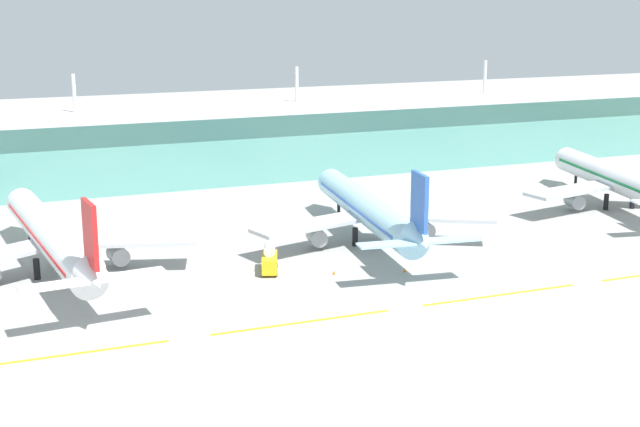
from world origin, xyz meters
name	(u,v)px	position (x,y,z in m)	size (l,w,h in m)	color
ground_plane	(487,277)	(0.00, 0.00, 0.00)	(600.00, 600.00, 0.00)	#9E9E99
terminal_building	(290,135)	(0.00, 100.13, 9.88)	(288.00, 34.00, 28.37)	#5B9E93
airliner_near_middle	(52,238)	(-68.63, 28.74, 6.45)	(48.56, 67.51, 18.90)	white
airliner_center	(369,211)	(-9.83, 27.21, 6.45)	(48.48, 62.64, 18.90)	#9ED1EA
airliner_far_middle	(618,180)	(53.94, 33.51, 6.44)	(48.04, 58.82, 18.90)	silver
taxiway_stripe_west	(66,355)	(-71.00, -8.97, 0.02)	(28.00, 0.70, 0.04)	yellow
taxiway_stripe_mid_west	(302,322)	(-37.00, -8.97, 0.02)	(28.00, 0.70, 0.04)	yellow
taxiway_stripe_centre	(500,295)	(-3.00, -8.97, 0.02)	(28.00, 0.70, 0.04)	yellow
fuel_truck	(270,259)	(-33.60, 16.46, 2.26)	(4.84, 7.65, 4.95)	gold
safety_cone_left_wingtip	(405,270)	(-11.70, 7.80, 0.35)	(0.56, 0.56, 0.70)	orange
safety_cone_nose_front	(334,273)	(-23.76, 10.94, 0.35)	(0.56, 0.56, 0.70)	orange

